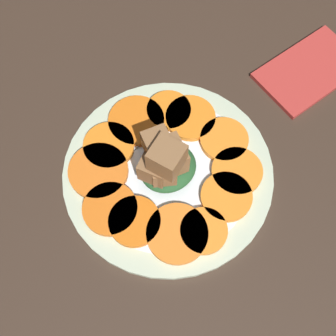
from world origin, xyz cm
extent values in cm
cube|color=#38281E|center=(0.00, 0.00, 1.00)|extent=(120.00, 120.00, 2.00)
cylinder|color=beige|center=(0.00, 0.00, 2.50)|extent=(30.49, 30.49, 1.00)
cylinder|color=white|center=(0.00, 0.00, 2.55)|extent=(24.39, 24.39, 1.00)
cylinder|color=orange|center=(8.15, -5.73, 3.58)|extent=(8.59, 8.59, 0.96)
cylinder|color=orange|center=(9.91, -0.47, 3.58)|extent=(7.64, 7.64, 0.96)
cylinder|color=orange|center=(8.21, 3.48, 3.58)|extent=(7.16, 7.16, 0.96)
cylinder|color=orange|center=(4.58, 8.25, 3.58)|extent=(8.38, 8.38, 0.96)
cylinder|color=orange|center=(1.47, 10.09, 3.58)|extent=(6.45, 6.45, 0.96)
cylinder|color=orange|center=(-4.08, 8.14, 3.58)|extent=(7.24, 7.24, 0.96)
cylinder|color=orange|center=(-7.76, 6.08, 3.58)|extent=(7.32, 7.32, 0.96)
cylinder|color=orange|center=(-9.50, 1.07, 3.58)|extent=(7.17, 7.17, 0.96)
cylinder|color=orange|center=(-7.77, -4.81, 3.58)|extent=(7.57, 7.57, 0.96)
cylinder|color=orange|center=(-5.90, -7.79, 3.58)|extent=(6.75, 6.75, 0.96)
cylinder|color=orange|center=(-0.90, -9.24, 3.58)|extent=(8.46, 8.46, 0.96)
cylinder|color=orange|center=(4.72, -8.22, 3.58)|extent=(7.50, 7.50, 0.96)
ellipsoid|color=#235128|center=(0.00, 0.00, 4.30)|extent=(8.29, 7.46, 2.39)
cube|color=brown|center=(1.48, 1.08, 7.10)|extent=(4.40, 4.40, 3.22)
cube|color=brown|center=(2.13, 0.05, 7.36)|extent=(5.10, 5.10, 3.74)
cube|color=brown|center=(0.18, -0.08, 7.70)|extent=(5.25, 5.25, 4.40)
cube|color=brown|center=(1.15, 1.30, 11.37)|extent=(5.15, 5.15, 3.92)
cube|color=brown|center=(0.78, -1.25, 10.54)|extent=(4.04, 4.04, 3.36)
cube|color=#B2B2B7|center=(2.63, -6.07, 3.30)|extent=(12.72, 1.87, 0.40)
cube|color=#B2B2B7|center=(-4.46, -6.50, 3.30)|extent=(1.67, 2.40, 0.40)
cube|color=#B2B2B7|center=(-7.66, -7.70, 3.30)|extent=(5.00, 0.61, 0.40)
cube|color=#B2B2B7|center=(-7.70, -7.04, 3.30)|extent=(5.00, 0.61, 0.40)
cube|color=#B2B2B7|center=(-7.74, -6.37, 3.30)|extent=(5.00, 0.61, 0.40)
cube|color=#B2B2B7|center=(-7.78, -5.70, 3.30)|extent=(5.00, 0.61, 0.40)
cube|color=#B2332D|center=(-29.30, -0.84, 2.40)|extent=(16.85, 10.11, 0.80)
camera|label=1|loc=(14.10, 19.08, 58.86)|focal=45.00mm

